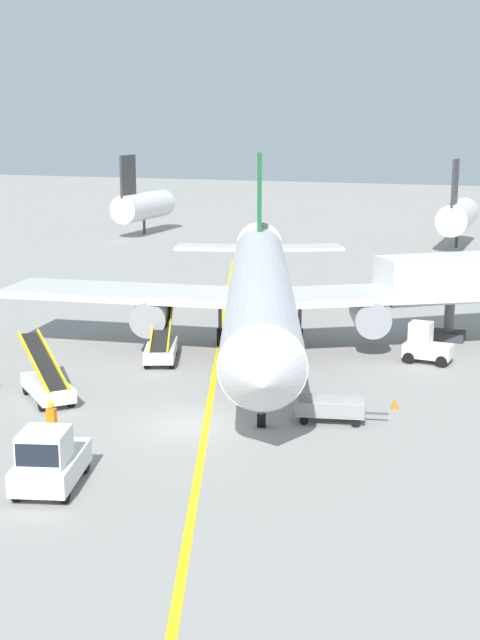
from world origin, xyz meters
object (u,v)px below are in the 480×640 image
baggage_tug_near_wing (425,345)px  belt_loader_forward_hold (47,383)px  pushback_tug (49,461)px  baggage_cart_loaded (331,410)px  airliner (260,289)px  safety_cone_nose_right (395,404)px  belt_loader_aft_hold (161,346)px  ground_crew_wing_walker (52,421)px

baggage_tug_near_wing → belt_loader_forward_hold: size_ratio=0.55×
pushback_tug → belt_loader_forward_hold: size_ratio=0.87×
pushback_tug → baggage_cart_loaded: size_ratio=1.04×
airliner → safety_cone_nose_right: 11.66m
belt_loader_forward_hold → belt_loader_aft_hold: (1.87, 7.77, 0.00)m
airliner → ground_crew_wing_walker: bearing=-100.0°
baggage_cart_loaded → ground_crew_wing_walker: size_ratio=2.26×
baggage_cart_loaded → airliner: bearing=124.0°
airliner → belt_loader_forward_hold: bearing=-118.1°
baggage_cart_loaded → baggage_tug_near_wing: bearing=78.6°
baggage_cart_loaded → ground_crew_wing_walker: ground_crew_wing_walker is taller
baggage_tug_near_wing → safety_cone_nose_right: baggage_tug_near_wing is taller
baggage_tug_near_wing → baggage_cart_loaded: 10.83m
airliner → ground_crew_wing_walker: (-2.81, -15.94, -2.51)m
pushback_tug → belt_loader_aft_hold: belt_loader_aft_hold is taller
belt_loader_aft_hold → baggage_tug_near_wing: bearing=19.3°
pushback_tug → belt_loader_aft_hold: 16.53m
ground_crew_wing_walker → safety_cone_nose_right: ground_crew_wing_walker is taller
baggage_tug_near_wing → ground_crew_wing_walker: baggage_tug_near_wing is taller
belt_loader_forward_hold → ground_crew_wing_walker: size_ratio=2.68×
baggage_tug_near_wing → baggage_cart_loaded: (-2.15, -10.60, -0.46)m
airliner → belt_loader_aft_hold: 6.07m
belt_loader_aft_hold → belt_loader_forward_hold: bearing=-103.5°
pushback_tug → ground_crew_wing_walker: pushback_tug is taller
baggage_tug_near_wing → baggage_cart_loaded: size_ratio=0.65×
baggage_tug_near_wing → belt_loader_forward_hold: belt_loader_forward_hold is taller
airliner → belt_loader_aft_hold: bearing=-139.7°
pushback_tug → baggage_cart_loaded: pushback_tug is taller
belt_loader_forward_hold → safety_cone_nose_right: 15.32m
airliner → safety_cone_nose_right: (8.68, -7.09, -3.20)m
ground_crew_wing_walker → safety_cone_nose_right: 14.52m
baggage_cart_loaded → safety_cone_nose_right: 3.36m
baggage_cart_loaded → safety_cone_nose_right: bearing=49.8°
baggage_cart_loaded → belt_loader_forward_hold: bearing=-172.5°
belt_loader_forward_hold → airliner: bearing=61.9°
belt_loader_forward_hold → baggage_cart_loaded: bearing=7.5°
airliner → baggage_cart_loaded: 12.02m
safety_cone_nose_right → airliner: bearing=140.7°
safety_cone_nose_right → belt_loader_forward_hold: bearing=-164.0°
airliner → safety_cone_nose_right: size_ratio=77.73×
belt_loader_aft_hold → baggage_cart_loaded: belt_loader_aft_hold is taller
airliner → belt_loader_aft_hold: airliner is taller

